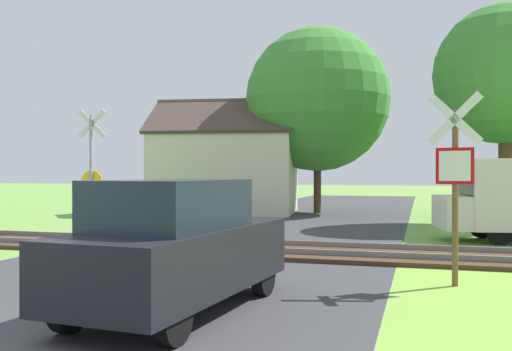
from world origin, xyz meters
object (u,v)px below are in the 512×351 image
house (226,170)px  crossing_sign_far (91,167)px  parked_car (177,246)px  tree_center (317,100)px  stop_sign_near (455,176)px  tree_right (505,74)px

house → crossing_sign_far: bearing=-102.5°
parked_car → crossing_sign_far: bearing=133.9°
house → tree_center: size_ratio=0.85×
tree_center → stop_sign_near: bearing=-72.3°
stop_sign_near → parked_car: bearing=47.9°
tree_center → parked_car: 19.54m
crossing_sign_far → parked_car: size_ratio=0.92×
tree_right → stop_sign_near: bearing=-100.9°
stop_sign_near → crossing_sign_far: 11.40m
stop_sign_near → house: house is taller
house → parked_car: house is taller
house → tree_right: 12.50m
house → parked_car: 19.01m
stop_sign_near → tree_center: bearing=-62.5°
crossing_sign_far → tree_center: 12.38m
crossing_sign_far → house: (0.83, 10.01, -0.06)m
stop_sign_near → house: 17.86m
crossing_sign_far → parked_car: (6.45, -8.12, -1.15)m
house → tree_center: tree_center is taller
stop_sign_near → tree_center: (-5.15, 16.11, 3.42)m
house → tree_right: (11.63, -3.06, 3.40)m
crossing_sign_far → tree_right: 14.66m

